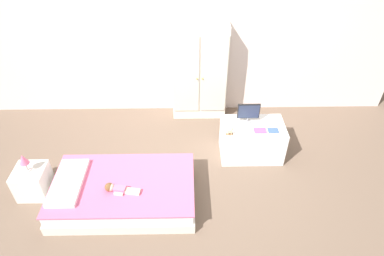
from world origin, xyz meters
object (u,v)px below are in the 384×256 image
(tv_stand, at_px, (252,140))
(doll, at_px, (116,188))
(nightstand, at_px, (33,181))
(book_blue, at_px, (273,131))
(table_lamp, at_px, (23,160))
(tv_monitor, at_px, (249,112))
(rocking_horse_toy, at_px, (230,132))
(bed, at_px, (124,191))
(book_purple, at_px, (260,131))
(wardrobe, at_px, (199,73))

(tv_stand, bearing_deg, doll, -151.82)
(nightstand, relative_size, book_blue, 2.82)
(nightstand, height_order, table_lamp, table_lamp)
(tv_stand, relative_size, tv_monitor, 2.84)
(tv_monitor, relative_size, rocking_horse_toy, 2.66)
(doll, distance_m, table_lamp, 1.08)
(doll, bearing_deg, table_lamp, 166.74)
(bed, height_order, rocking_horse_toy, rocking_horse_toy)
(rocking_horse_toy, height_order, book_purple, rocking_horse_toy)
(book_purple, bearing_deg, tv_stand, 118.41)
(wardrobe, height_order, tv_stand, wardrobe)
(tv_stand, relative_size, rocking_horse_toy, 7.55)
(bed, xyz_separation_m, tv_monitor, (1.52, 0.85, 0.50))
(book_blue, bearing_deg, book_purple, 180.00)
(table_lamp, bearing_deg, nightstand, -90.00)
(tv_stand, height_order, book_purple, book_purple)
(bed, relative_size, tv_monitor, 5.70)
(nightstand, distance_m, rocking_horse_toy, 2.41)
(bed, height_order, book_purple, book_purple)
(bed, relative_size, table_lamp, 6.84)
(doll, distance_m, tv_monitor, 1.87)
(table_lamp, height_order, tv_monitor, tv_monitor)
(wardrobe, distance_m, book_blue, 1.40)
(book_purple, bearing_deg, bed, -158.35)
(tv_stand, height_order, rocking_horse_toy, rocking_horse_toy)
(nightstand, distance_m, table_lamp, 0.35)
(tv_stand, xyz_separation_m, book_purple, (0.06, -0.11, 0.25))
(nightstand, height_order, rocking_horse_toy, rocking_horse_toy)
(bed, distance_m, tv_stand, 1.76)
(tv_monitor, bearing_deg, doll, -148.46)
(book_purple, bearing_deg, doll, -155.72)
(nightstand, height_order, wardrobe, wardrobe)
(nightstand, xyz_separation_m, wardrobe, (2.00, 1.57, 0.54))
(table_lamp, xyz_separation_m, rocking_horse_toy, (2.35, 0.46, -0.00))
(book_purple, bearing_deg, tv_monitor, 123.72)
(doll, xyz_separation_m, nightstand, (-1.03, 0.24, -0.13))
(nightstand, bearing_deg, table_lamp, 90.00)
(bed, height_order, tv_monitor, tv_monitor)
(tv_monitor, height_order, book_blue, tv_monitor)
(tv_monitor, distance_m, rocking_horse_toy, 0.38)
(table_lamp, height_order, book_blue, table_lamp)
(wardrobe, xyz_separation_m, tv_stand, (0.67, -0.94, -0.48))
(rocking_horse_toy, xyz_separation_m, book_purple, (0.38, 0.06, -0.04))
(doll, relative_size, book_purple, 2.56)
(tv_stand, relative_size, book_blue, 6.14)
(nightstand, relative_size, table_lamp, 1.57)
(table_lamp, distance_m, tv_monitor, 2.70)
(nightstand, height_order, book_blue, book_blue)
(book_purple, bearing_deg, wardrobe, 124.73)
(bed, height_order, table_lamp, table_lamp)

